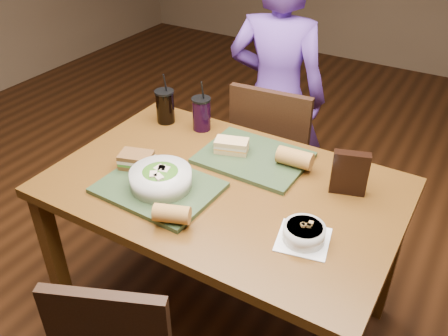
{
  "coord_description": "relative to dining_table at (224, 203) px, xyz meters",
  "views": [
    {
      "loc": [
        0.74,
        -1.25,
        1.78
      ],
      "look_at": [
        0.0,
        0.0,
        0.82
      ],
      "focal_mm": 38.0,
      "sensor_mm": 36.0,
      "label": 1
    }
  ],
  "objects": [
    {
      "name": "chip_bag",
      "position": [
        0.41,
        0.18,
        0.17
      ],
      "size": [
        0.13,
        0.08,
        0.17
      ],
      "primitive_type": "cube",
      "rotation": [
        0.0,
        0.0,
        0.31
      ],
      "color": "black",
      "rests_on": "dining_table"
    },
    {
      "name": "chair_far",
      "position": [
        -0.07,
        0.63,
        -0.16
      ],
      "size": [
        0.43,
        0.43,
        0.9
      ],
      "color": "black",
      "rests_on": "ground"
    },
    {
      "name": "cup_cola",
      "position": [
        -0.48,
        0.29,
        0.17
      ],
      "size": [
        0.09,
        0.09,
        0.24
      ],
      "color": "black",
      "rests_on": "dining_table"
    },
    {
      "name": "dining_table",
      "position": [
        0.0,
        0.0,
        0.0
      ],
      "size": [
        1.3,
        0.85,
        0.75
      ],
      "color": "#583511",
      "rests_on": "ground"
    },
    {
      "name": "baguette_far",
      "position": [
        0.19,
        0.22,
        0.14
      ],
      "size": [
        0.14,
        0.08,
        0.07
      ],
      "primitive_type": "cylinder",
      "rotation": [
        0.0,
        1.57,
        0.05
      ],
      "color": "#AD7533",
      "rests_on": "tray_far"
    },
    {
      "name": "sandwich_far",
      "position": [
        -0.08,
        0.19,
        0.14
      ],
      "size": [
        0.15,
        0.11,
        0.05
      ],
      "color": "tan",
      "rests_on": "tray_far"
    },
    {
      "name": "tray_far",
      "position": [
        0.02,
        0.2,
        0.1
      ],
      "size": [
        0.42,
        0.33,
        0.02
      ],
      "primitive_type": "cube",
      "rotation": [
        0.0,
        0.0,
        -0.01
      ],
      "color": "#2A3C21",
      "rests_on": "dining_table"
    },
    {
      "name": "ground",
      "position": [
        0.0,
        0.0,
        -0.66
      ],
      "size": [
        6.0,
        6.0,
        0.0
      ],
      "primitive_type": "plane",
      "color": "#381C0B",
      "rests_on": "ground"
    },
    {
      "name": "sandwich_near",
      "position": [
        -0.34,
        -0.1,
        0.14
      ],
      "size": [
        0.15,
        0.12,
        0.06
      ],
      "color": "#593819",
      "rests_on": "tray_near"
    },
    {
      "name": "diner",
      "position": [
        -0.19,
        0.86,
        0.06
      ],
      "size": [
        0.57,
        0.43,
        1.43
      ],
      "primitive_type": "imported",
      "rotation": [
        0.0,
        0.0,
        3.31
      ],
      "color": "#62399D",
      "rests_on": "ground"
    },
    {
      "name": "baguette_near",
      "position": [
        -0.02,
        -0.29,
        0.14
      ],
      "size": [
        0.13,
        0.1,
        0.06
      ],
      "primitive_type": "cylinder",
      "rotation": [
        0.0,
        1.57,
        0.36
      ],
      "color": "#AD7533",
      "rests_on": "tray_near"
    },
    {
      "name": "soup_bowl",
      "position": [
        0.38,
        -0.14,
        0.12
      ],
      "size": [
        0.19,
        0.19,
        0.07
      ],
      "color": "white",
      "rests_on": "dining_table"
    },
    {
      "name": "salad_bowl",
      "position": [
        -0.18,
        -0.15,
        0.15
      ],
      "size": [
        0.22,
        0.22,
        0.07
      ],
      "color": "silver",
      "rests_on": "tray_near"
    },
    {
      "name": "cup_berry",
      "position": [
        -0.3,
        0.31,
        0.17
      ],
      "size": [
        0.09,
        0.09,
        0.23
      ],
      "color": "black",
      "rests_on": "dining_table"
    },
    {
      "name": "tray_near",
      "position": [
        -0.19,
        -0.16,
        0.1
      ],
      "size": [
        0.43,
        0.34,
        0.02
      ],
      "primitive_type": "cube",
      "rotation": [
        0.0,
        0.0,
        -0.04
      ],
      "color": "#2A3C21",
      "rests_on": "dining_table"
    }
  ]
}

